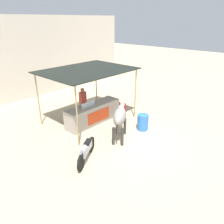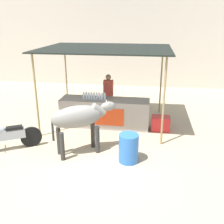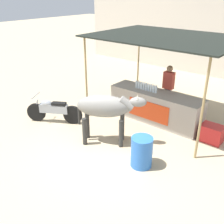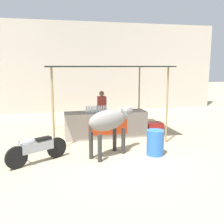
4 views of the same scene
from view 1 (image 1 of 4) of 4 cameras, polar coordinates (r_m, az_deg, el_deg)
The scene contains 10 objects.
ground_plane at distance 9.74m, azimuth 4.09°, elevation -6.49°, with size 60.00×60.00×0.00m, color tan.
building_wall_far at distance 15.17m, azimuth -21.33°, elevation 12.98°, with size 16.00×0.50×5.05m, color beige.
stall_counter at distance 10.87m, azimuth -4.91°, elevation -0.40°, with size 3.00×0.82×0.96m.
stall_awning at distance 10.45m, azimuth -6.44°, elevation 10.35°, with size 4.20×3.20×2.62m.
water_bottle_row at distance 10.40m, azimuth -6.25°, elevation 1.97°, with size 0.79×0.07×0.25m.
vendor_behind_counter at distance 11.26m, azimuth -7.60°, elevation 2.36°, with size 0.34×0.22×1.65m.
cooler_box at distance 12.15m, azimuth 1.97°, elevation 1.06°, with size 0.60×0.44×0.48m, color red.
water_barrel at distance 10.27m, azimuth 8.03°, elevation -2.66°, with size 0.51×0.51×0.76m, color blue.
cow at distance 9.16m, azimuth 2.07°, elevation -1.21°, with size 1.73×1.30×1.44m.
motorcycle_parked at distance 8.08m, azimuth -6.78°, elevation -9.87°, with size 1.59×1.02×0.90m.
Camera 1 is at (-6.69, -5.19, 4.81)m, focal length 35.00 mm.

